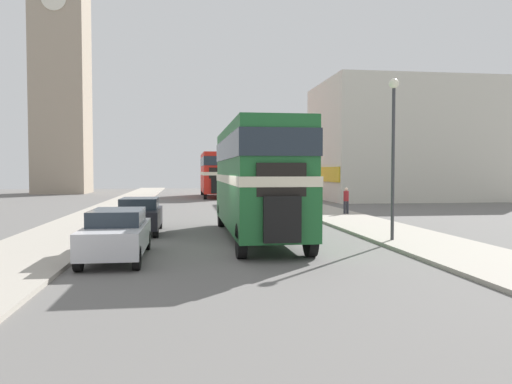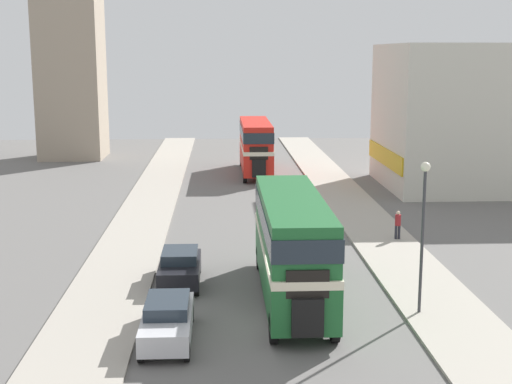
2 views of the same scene
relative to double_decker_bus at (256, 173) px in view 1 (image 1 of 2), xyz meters
name	(u,v)px [view 1 (image 1 of 2)]	position (x,y,z in m)	size (l,w,h in m)	color
ground_plane	(242,252)	(-0.90, -3.19, -2.56)	(120.00, 120.00, 0.00)	slate
sidewalk_right	(437,246)	(5.85, -3.19, -2.50)	(3.50, 120.00, 0.12)	#A8A093
sidewalk_left	(24,255)	(-7.65, -3.19, -2.50)	(3.50, 120.00, 0.12)	#A8A093
double_decker_bus	(256,173)	(0.00, 0.00, 0.00)	(2.44, 10.78, 4.30)	#1E602D
bus_distant	(214,171)	(0.07, 31.43, 0.06)	(2.39, 10.78, 4.42)	red
car_parked_near	(117,234)	(-4.77, -3.99, -1.79)	(1.69, 4.40, 1.48)	silver
car_parked_mid	(140,215)	(-4.68, 2.31, -1.79)	(1.74, 4.02, 1.49)	black
pedestrian_walking	(346,199)	(6.63, 9.02, -1.57)	(0.31, 0.31, 1.54)	#282833
street_lamp	(393,135)	(4.76, -1.98, 1.40)	(0.36, 0.36, 5.86)	#38383D
church_tower	(60,18)	(-17.06, 41.92, 17.82)	(6.16, 6.16, 39.88)	tan
shop_building_block	(411,142)	(17.99, 24.75, 2.77)	(17.03, 11.31, 10.65)	beige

